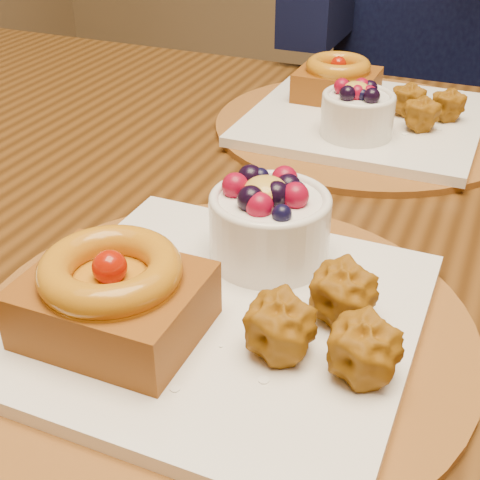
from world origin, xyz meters
name	(u,v)px	position (x,y,z in m)	size (l,w,h in m)	color
dining_table	(308,268)	(-0.09, 0.04, 0.68)	(1.60, 0.90, 0.76)	#371E0A
place_setting_near	(221,295)	(-0.09, -0.18, 0.78)	(0.38, 0.38, 0.09)	#603712
place_setting_far	(364,113)	(-0.09, 0.25, 0.78)	(0.38, 0.38, 0.08)	#603712
chair_far	(464,146)	(0.00, 0.92, 0.48)	(0.44, 0.44, 0.87)	black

